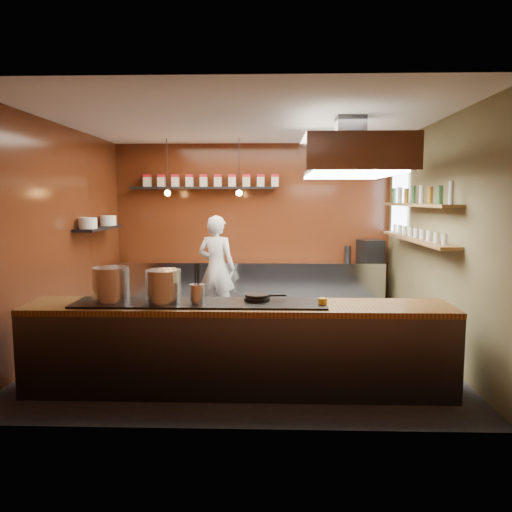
{
  "coord_description": "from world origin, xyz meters",
  "views": [
    {
      "loc": [
        0.34,
        -6.65,
        2.0
      ],
      "look_at": [
        0.12,
        0.4,
        1.19
      ],
      "focal_mm": 35.0,
      "sensor_mm": 36.0,
      "label": 1
    }
  ],
  "objects_px": {
    "extractor_hood": "(350,158)",
    "chef": "(217,268)",
    "stockpot_small": "(163,286)",
    "espresso_machine": "(370,251)",
    "stockpot_large": "(111,285)"
  },
  "relations": [
    {
      "from": "extractor_hood",
      "to": "chef",
      "type": "bearing_deg",
      "value": 135.41
    },
    {
      "from": "stockpot_small",
      "to": "espresso_machine",
      "type": "distance_m",
      "value": 4.79
    },
    {
      "from": "extractor_hood",
      "to": "stockpot_large",
      "type": "xyz_separation_m",
      "value": [
        -2.62,
        -1.21,
        -1.38
      ]
    },
    {
      "from": "stockpot_large",
      "to": "chef",
      "type": "bearing_deg",
      "value": 76.01
    },
    {
      "from": "espresso_machine",
      "to": "stockpot_small",
      "type": "bearing_deg",
      "value": -146.33
    },
    {
      "from": "stockpot_large",
      "to": "chef",
      "type": "relative_size",
      "value": 0.21
    },
    {
      "from": "extractor_hood",
      "to": "espresso_machine",
      "type": "height_order",
      "value": "extractor_hood"
    },
    {
      "from": "stockpot_large",
      "to": "espresso_machine",
      "type": "bearing_deg",
      "value": 48.18
    },
    {
      "from": "chef",
      "to": "stockpot_large",
      "type": "bearing_deg",
      "value": 93.67
    },
    {
      "from": "stockpot_small",
      "to": "extractor_hood",
      "type": "bearing_deg",
      "value": 30.71
    },
    {
      "from": "stockpot_small",
      "to": "espresso_machine",
      "type": "height_order",
      "value": "espresso_machine"
    },
    {
      "from": "chef",
      "to": "espresso_machine",
      "type": "bearing_deg",
      "value": -146.07
    },
    {
      "from": "espresso_machine",
      "to": "chef",
      "type": "bearing_deg",
      "value": 176.72
    },
    {
      "from": "stockpot_small",
      "to": "chef",
      "type": "distance_m",
      "value": 3.08
    },
    {
      "from": "espresso_machine",
      "to": "chef",
      "type": "height_order",
      "value": "chef"
    }
  ]
}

